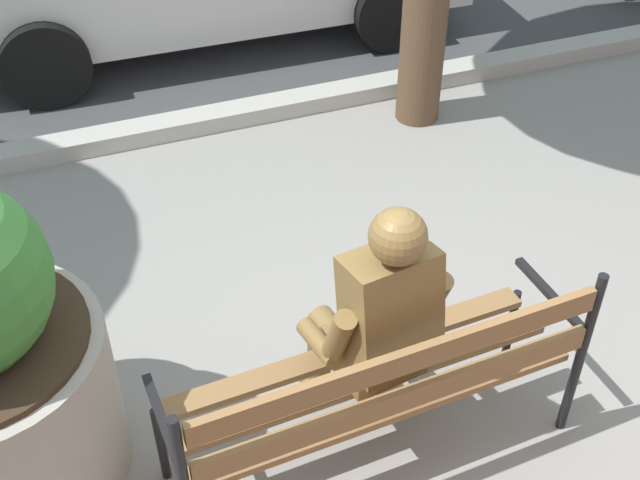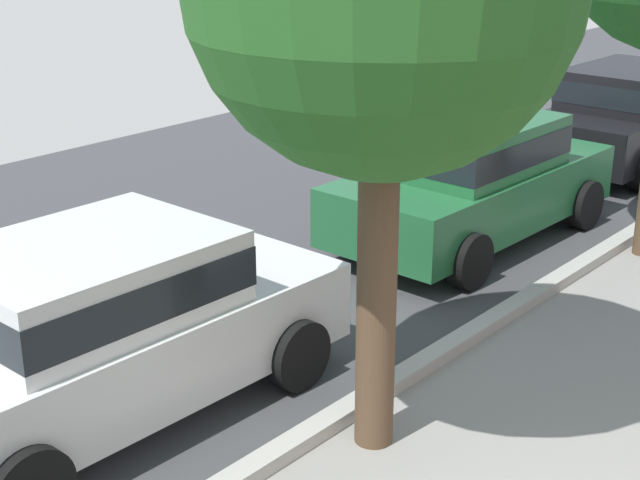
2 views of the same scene
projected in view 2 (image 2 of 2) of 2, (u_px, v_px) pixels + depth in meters
curb_stone at (237, 479)px, 6.97m from camera, size 60.00×0.20×0.12m
parked_car_white at (102, 323)px, 7.66m from camera, size 4.14×1.99×1.56m
parked_car_green at (471, 176)px, 11.63m from camera, size 4.14×1.99×1.56m
parked_car_black at (631, 112)px, 15.01m from camera, size 4.14×1.99×1.56m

